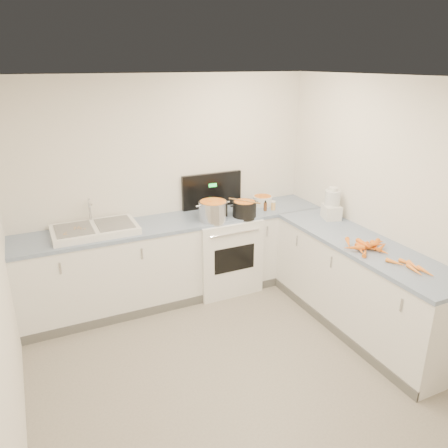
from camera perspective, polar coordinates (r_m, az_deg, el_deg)
name	(u,v)px	position (r m, az deg, el deg)	size (l,w,h in m)	color
floor	(247,383)	(4.03, 2.97, -19.98)	(3.50, 4.00, 0.00)	gray
ceiling	(253,79)	(3.07, 3.86, 18.34)	(3.50, 4.00, 0.00)	white
wall_back	(167,187)	(5.10, -7.40, 4.81)	(3.50, 2.50, 0.00)	white
wall_right	(416,218)	(4.42, 23.78, 0.71)	(4.00, 2.50, 0.00)	white
counter_back	(179,258)	(5.10, -5.94, -4.47)	(3.50, 0.62, 0.94)	white
counter_right	(359,285)	(4.70, 17.25, -7.64)	(0.62, 2.20, 0.94)	white
stove	(222,250)	(5.27, -0.25, -3.45)	(0.76, 0.65, 1.36)	white
sink	(95,229)	(4.72, -16.52, -0.68)	(0.86, 0.52, 0.31)	white
steel_pot	(213,212)	(4.88, -1.42, 1.64)	(0.32, 0.32, 0.24)	silver
black_pot	(244,210)	(5.01, 2.68, 1.87)	(0.27, 0.27, 0.19)	black
wooden_spoon	(245,201)	(4.97, 2.70, 3.04)	(0.02, 0.02, 0.40)	#AD7A47
mixing_bowl	(263,200)	(5.43, 5.06, 3.08)	(0.24, 0.24, 0.11)	white
extract_bottle	(265,207)	(5.22, 5.41, 2.27)	(0.04, 0.04, 0.10)	#593319
spice_jar	(273,206)	(5.26, 6.45, 2.34)	(0.05, 0.05, 0.09)	#E5B266
food_processor	(332,205)	(5.05, 13.91, 2.39)	(0.24, 0.26, 0.36)	white
carrot_pile	(367,246)	(4.34, 18.15, -2.76)	(0.47, 0.40, 0.08)	orange
peeled_carrots	(412,267)	(4.09, 23.30, -5.14)	(0.18, 0.41, 0.04)	orange
peelings	(73,230)	(4.66, -19.18, -0.75)	(0.23, 0.28, 0.01)	tan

